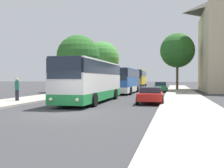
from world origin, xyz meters
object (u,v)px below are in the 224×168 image
(bus_rear, at_px, (137,79))
(tree_left_near, at_px, (103,58))
(parked_car_right_near, at_px, (151,95))
(tree_left_far, at_px, (78,57))
(bus_middle, at_px, (125,80))
(pedestrian_waiting_near, at_px, (17,89))
(parked_car_right_far, at_px, (161,87))
(bus_front, at_px, (92,80))
(tree_right_near, at_px, (177,51))

(bus_rear, height_order, tree_left_near, tree_left_near)
(parked_car_right_near, height_order, tree_left_far, tree_left_far)
(bus_middle, xyz_separation_m, tree_left_near, (-6.98, 14.10, 4.16))
(bus_rear, height_order, pedestrian_waiting_near, bus_rear)
(parked_car_right_near, xyz_separation_m, parked_car_right_far, (-0.05, 18.34, 0.07))
(parked_car_right_far, relative_size, tree_left_far, 0.48)
(pedestrian_waiting_near, distance_m, tree_left_near, 29.73)
(bus_front, distance_m, parked_car_right_near, 5.09)
(bus_front, relative_size, parked_car_right_near, 2.71)
(pedestrian_waiting_near, height_order, tree_right_near, tree_right_near)
(tree_left_near, bearing_deg, parked_car_right_near, -67.42)
(tree_left_near, bearing_deg, bus_middle, -63.65)
(bus_front, height_order, tree_left_far, tree_left_far)
(bus_front, height_order, bus_rear, bus_rear)
(bus_front, bearing_deg, tree_left_far, 114.40)
(bus_front, bearing_deg, bus_middle, 88.34)
(bus_front, xyz_separation_m, parked_car_right_far, (4.92, 18.29, -1.06))
(bus_rear, bearing_deg, bus_front, -91.99)
(parked_car_right_near, distance_m, tree_right_near, 25.07)
(bus_middle, bearing_deg, bus_rear, 90.88)
(bus_front, distance_m, pedestrian_waiting_near, 6.26)
(bus_rear, bearing_deg, parked_car_right_far, -64.96)
(bus_middle, bearing_deg, tree_right_near, 56.60)
(tree_right_near, bearing_deg, tree_left_far, -147.87)
(bus_front, height_order, parked_car_right_near, bus_front)
(tree_left_near, xyz_separation_m, tree_right_near, (13.95, -3.51, 0.79))
(tree_left_near, bearing_deg, parked_car_right_far, -39.26)
(tree_left_near, bearing_deg, pedestrian_waiting_near, -88.86)
(bus_rear, relative_size, pedestrian_waiting_near, 5.67)
(parked_car_right_far, height_order, pedestrian_waiting_near, pedestrian_waiting_near)
(parked_car_right_far, bearing_deg, tree_left_near, -39.71)
(bus_middle, height_order, bus_rear, bus_rear)
(bus_rear, distance_m, pedestrian_waiting_near, 30.03)
(pedestrian_waiting_near, bearing_deg, tree_left_near, 119.21)
(parked_car_right_near, bearing_deg, pedestrian_waiting_near, 6.35)
(bus_middle, height_order, pedestrian_waiting_near, bus_middle)
(bus_middle, xyz_separation_m, pedestrian_waiting_near, (-6.40, -15.24, -0.64))
(bus_middle, xyz_separation_m, tree_left_far, (-7.29, 1.63, 3.46))
(tree_left_far, height_order, tree_right_near, tree_right_near)
(parked_car_right_far, bearing_deg, tree_left_far, 14.16)
(tree_left_near, relative_size, tree_right_near, 0.95)
(bus_front, distance_m, bus_middle, 13.59)
(bus_rear, height_order, parked_car_right_near, bus_rear)
(parked_car_right_far, height_order, tree_right_near, tree_right_near)
(bus_front, xyz_separation_m, bus_rear, (0.18, 27.72, 0.03))
(bus_front, xyz_separation_m, pedestrian_waiting_near, (-5.99, -1.66, -0.73))
(parked_car_right_near, distance_m, pedestrian_waiting_near, 11.08)
(parked_car_right_far, xyz_separation_m, tree_left_near, (-11.49, 9.39, 5.13))
(parked_car_right_near, bearing_deg, bus_middle, -73.53)
(bus_front, relative_size, tree_left_near, 1.30)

